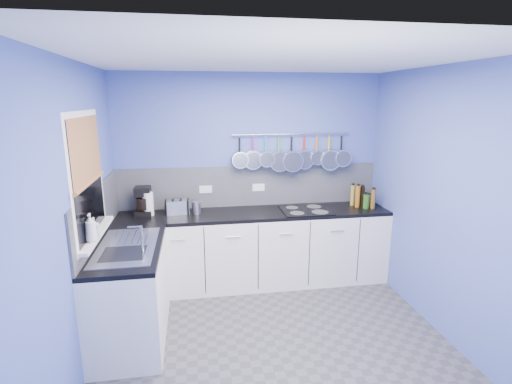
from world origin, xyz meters
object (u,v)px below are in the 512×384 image
object	(u,v)px
hob	(306,210)
toaster	(177,207)
soap_bottle_a	(91,228)
canister	(196,208)
soap_bottle_b	(94,227)
coffee_maker	(143,201)
paper_towel	(148,204)

from	to	relation	value
hob	toaster	bearing A→B (deg)	175.39
soap_bottle_a	canister	distance (m)	1.47
soap_bottle_b	coffee_maker	xyz separation A→B (m)	(0.27, 1.10, -0.07)
paper_towel	hob	world-z (taller)	paper_towel
coffee_maker	paper_towel	bearing A→B (deg)	-17.60
canister	toaster	bearing A→B (deg)	171.80
soap_bottle_b	hob	distance (m)	2.37
paper_towel	toaster	xyz separation A→B (m)	(0.32, 0.01, -0.05)
toaster	canister	bearing A→B (deg)	-19.37
soap_bottle_b	coffee_maker	size ratio (longest dim) A/B	0.53
canister	hob	xyz separation A→B (m)	(1.29, -0.09, -0.06)
soap_bottle_a	paper_towel	world-z (taller)	soap_bottle_a
soap_bottle_a	hob	size ratio (longest dim) A/B	0.42
soap_bottle_b	toaster	bearing A→B (deg)	59.60
soap_bottle_b	toaster	distance (m)	1.28
soap_bottle_a	coffee_maker	world-z (taller)	soap_bottle_a
soap_bottle_b	paper_towel	bearing A→B (deg)	73.45
toaster	paper_towel	bearing A→B (deg)	170.57
soap_bottle_a	hob	xyz separation A→B (m)	(2.14, 1.08, -0.26)
soap_bottle_a	canister	bearing A→B (deg)	53.71
paper_towel	hob	distance (m)	1.83
paper_towel	hob	xyz separation A→B (m)	(1.82, -0.11, -0.13)
soap_bottle_a	soap_bottle_b	distance (m)	0.11
coffee_maker	canister	xyz separation A→B (m)	(0.59, -0.04, -0.09)
soap_bottle_a	paper_towel	xyz separation A→B (m)	(0.32, 1.19, -0.14)
coffee_maker	soap_bottle_a	bearing A→B (deg)	-101.49
coffee_maker	canister	bearing A→B (deg)	-3.06
paper_towel	hob	size ratio (longest dim) A/B	0.47
paper_towel	canister	world-z (taller)	paper_towel
paper_towel	toaster	bearing A→B (deg)	1.75
soap_bottle_b	coffee_maker	bearing A→B (deg)	76.48
soap_bottle_b	paper_towel	size ratio (longest dim) A/B	0.64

